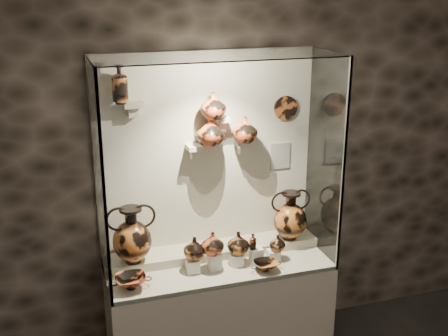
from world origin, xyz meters
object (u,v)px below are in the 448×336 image
at_px(kylix_left, 131,281).
at_px(jug_a, 194,248).
at_px(jug_b, 213,243).
at_px(jug_c, 238,243).
at_px(amphora_left, 132,235).
at_px(kylix_right, 266,265).
at_px(lekythos_small, 253,241).
at_px(ovoid_vase_b, 213,106).
at_px(ovoid_vase_c, 245,130).
at_px(amphora_right, 290,215).
at_px(ovoid_vase_a, 210,131).
at_px(lekythos_tall, 120,82).
at_px(jug_e, 277,243).

bearing_deg(kylix_left, jug_a, 27.91).
relative_size(jug_b, jug_c, 1.00).
bearing_deg(amphora_left, kylix_right, -37.02).
bearing_deg(kylix_right, lekythos_small, 127.41).
bearing_deg(jug_b, ovoid_vase_b, 56.79).
distance_m(lekythos_small, ovoid_vase_c, 0.84).
bearing_deg(amphora_right, jug_c, -165.98).
height_order(kylix_left, ovoid_vase_c, ovoid_vase_c).
distance_m(jug_c, kylix_right, 0.26).
relative_size(jug_b, kylix_right, 0.78).
height_order(ovoid_vase_a, ovoid_vase_b, ovoid_vase_b).
bearing_deg(lekythos_tall, amphora_left, -86.72).
xyz_separation_m(kylix_left, lekythos_tall, (0.05, 0.36, 1.33)).
bearing_deg(ovoid_vase_b, kylix_right, -65.92).
xyz_separation_m(amphora_right, jug_c, (-0.50, -0.17, -0.09)).
xyz_separation_m(jug_c, jug_e, (0.31, -0.03, -0.03)).
distance_m(jug_c, ovoid_vase_b, 1.04).
bearing_deg(lekythos_tall, ovoid_vase_c, -4.18).
bearing_deg(jug_e, lekythos_small, 173.66).
bearing_deg(lekythos_small, kylix_right, -77.75).
bearing_deg(ovoid_vase_c, lekythos_small, -90.05).
bearing_deg(jug_e, jug_c, 167.87).
bearing_deg(kylix_right, jug_c, 148.82).
xyz_separation_m(jug_a, kylix_left, (-0.49, -0.11, -0.13)).
height_order(jug_b, kylix_left, jug_b).
distance_m(lekythos_tall, ovoid_vase_b, 0.69).
bearing_deg(jug_b, lekythos_tall, 139.47).
bearing_deg(lekythos_small, lekythos_tall, 150.71).
xyz_separation_m(jug_b, jug_e, (0.52, 0.00, -0.07)).
height_order(jug_e, ovoid_vase_b, ovoid_vase_b).
relative_size(jug_e, kylix_left, 0.45).
height_order(jug_a, jug_b, jug_b).
height_order(jug_b, ovoid_vase_b, ovoid_vase_b).
relative_size(lekythos_small, lekythos_tall, 0.48).
distance_m(amphora_left, jug_b, 0.59).
bearing_deg(jug_e, amphora_right, 38.82).
xyz_separation_m(jug_a, ovoid_vase_a, (0.19, 0.22, 0.81)).
bearing_deg(amphora_right, jug_e, -138.76).
distance_m(amphora_right, ovoid_vase_b, 1.11).
bearing_deg(kylix_right, lekythos_tall, 169.92).
height_order(jug_b, jug_c, jug_b).
bearing_deg(kylix_right, jug_a, 175.70).
height_order(lekythos_small, kylix_right, lekythos_small).
distance_m(jug_b, lekythos_tall, 1.33).
height_order(jug_a, lekythos_small, jug_a).
xyz_separation_m(jug_e, kylix_right, (-0.14, -0.13, -0.10)).
height_order(jug_b, lekythos_tall, lekythos_tall).
bearing_deg(ovoid_vase_a, ovoid_vase_c, -11.58).
height_order(lekythos_small, ovoid_vase_c, ovoid_vase_c).
height_order(amphora_left, amphora_right, amphora_left).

